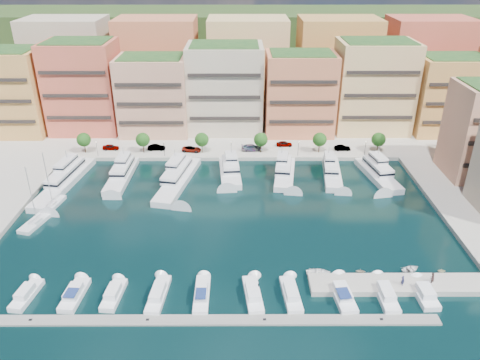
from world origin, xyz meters
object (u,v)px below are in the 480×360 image
at_px(yacht_0, 65,179).
at_px(cruiser_7, 342,295).
at_px(lamppost_4, 365,146).
at_px(car_5, 342,148).
at_px(tree_2, 202,140).
at_px(person_1, 432,278).
at_px(tender_1, 361,271).
at_px(person_0, 403,280).
at_px(yacht_1, 122,173).
at_px(tender_0, 318,273).
at_px(cruiser_9, 424,294).
at_px(cruiser_4, 202,295).
at_px(car_4, 284,144).
at_px(car_3, 252,148).
at_px(lamppost_2, 231,146).
at_px(tree_3, 261,140).
at_px(car_1, 156,147).
at_px(cruiser_1, 74,295).
at_px(cruiser_3, 158,295).
at_px(cruiser_2, 114,295).
at_px(yacht_5, 332,171).
at_px(sailboat_2, 52,205).
at_px(yacht_4, 285,172).
at_px(car_0, 111,147).
at_px(tree_0, 84,140).
at_px(lamppost_0, 97,146).
at_px(cruiser_6, 291,295).
at_px(tree_1, 143,140).
at_px(sailboat_1, 37,222).
at_px(lamppost_1, 164,146).
at_px(yacht_6, 377,172).
at_px(car_2, 192,149).
at_px(tender_3, 442,271).
at_px(cruiser_5, 253,295).
at_px(yacht_3, 230,170).
at_px(tree_5, 379,139).
at_px(cruiser_0, 26,295).
at_px(tender_2, 411,269).

relative_size(yacht_0, cruiser_7, 2.95).
relative_size(lamppost_4, car_5, 0.95).
bearing_deg(tree_2, person_1, -52.59).
xyz_separation_m(tender_1, person_0, (5.82, -4.40, 1.48)).
xyz_separation_m(yacht_1, tender_0, (43.01, -38.70, -0.65)).
relative_size(cruiser_9, tender_0, 1.73).
distance_m(lamppost_4, cruiser_4, 68.76).
relative_size(car_4, person_1, 2.32).
distance_m(cruiser_7, tender_1, 7.79).
distance_m(car_3, car_4, 9.72).
distance_m(lamppost_2, cruiser_4, 56.06).
bearing_deg(tree_3, car_1, 176.62).
distance_m(cruiser_1, cruiser_3, 13.74).
distance_m(yacht_0, cruiser_2, 46.49).
bearing_deg(yacht_5, car_3, 144.67).
bearing_deg(sailboat_2, cruiser_9, -22.80).
height_order(tree_2, cruiser_4, tree_2).
relative_size(tree_3, car_3, 0.98).
bearing_deg(yacht_4, car_0, 162.73).
relative_size(tree_0, person_1, 2.95).
bearing_deg(lamppost_0, cruiser_6, -50.13).
bearing_deg(lamppost_2, tree_1, 174.53).
height_order(cruiser_1, sailboat_1, sailboat_1).
distance_m(lamppost_1, cruiser_6, 62.79).
bearing_deg(cruiser_4, cruiser_3, 179.84).
bearing_deg(cruiser_3, yacht_6, 43.27).
xyz_separation_m(tree_2, cruiser_2, (-10.49, -58.08, -4.20)).
bearing_deg(lamppost_1, cruiser_3, -83.03).
bearing_deg(sailboat_1, car_2, 50.76).
bearing_deg(cruiser_4, tender_3, 8.87).
bearing_deg(tree_1, cruiser_5, -64.00).
bearing_deg(cruiser_6, yacht_3, 103.14).
distance_m(tree_5, yacht_5, 19.63).
bearing_deg(cruiser_0, tree_1, 81.40).
relative_size(cruiser_1, car_2, 1.56).
bearing_deg(cruiser_7, cruiser_4, -180.00).
relative_size(lamppost_4, yacht_1, 0.21).
relative_size(tender_2, car_2, 0.67).
bearing_deg(person_0, car_4, -11.63).
height_order(cruiser_3, person_1, person_1).
bearing_deg(car_2, tender_2, -134.36).
xyz_separation_m(tree_2, tree_3, (16.00, 0.00, 0.00)).
xyz_separation_m(tree_2, car_4, (22.90, 4.38, -2.99)).
distance_m(lamppost_1, yacht_1, 14.60).
bearing_deg(tree_1, car_3, 2.67).
bearing_deg(person_0, cruiser_0, 66.72).
relative_size(lamppost_4, cruiser_6, 0.47).
relative_size(tree_3, cruiser_2, 0.74).
xyz_separation_m(lamppost_2, car_0, (-33.53, 4.32, -2.07)).
bearing_deg(tender_0, cruiser_5, 115.95).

